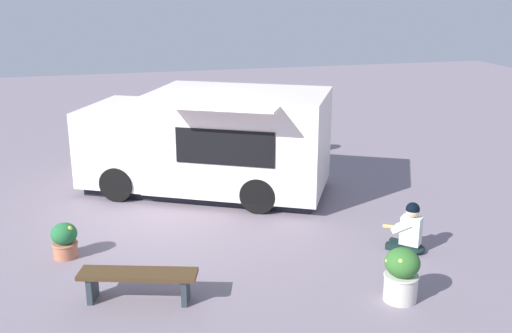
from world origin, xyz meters
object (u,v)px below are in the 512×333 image
plaza_bench (138,279)px  planter_flowering_side (65,240)px  planter_flowering_far (317,139)px  planter_flowering_near (401,274)px  person_customer (409,231)px  food_truck (210,144)px

plaza_bench → planter_flowering_side: bearing=121.3°
planter_flowering_far → planter_flowering_near: bearing=-101.6°
planter_flowering_near → planter_flowering_far: (1.62, 7.88, -0.10)m
person_customer → planter_flowering_far: person_customer is taller
planter_flowering_far → planter_flowering_side: planter_flowering_far is taller
person_customer → plaza_bench: size_ratio=0.51×
planter_flowering_near → planter_flowering_side: planter_flowering_near is taller
planter_flowering_far → planter_flowering_side: 8.19m
planter_flowering_near → food_truck: bearing=108.3°
food_truck → planter_flowering_side: 4.04m
planter_flowering_near → planter_flowering_side: 5.43m
person_customer → planter_flowering_near: bearing=-122.0°
planter_flowering_near → plaza_bench: bearing=165.8°
food_truck → planter_flowering_near: food_truck is taller
person_customer → planter_flowering_far: bearing=83.8°
planter_flowering_side → person_customer: bearing=-12.2°
planter_flowering_side → plaza_bench: planter_flowering_side is taller
food_truck → person_customer: 4.77m
person_customer → planter_flowering_side: 5.77m
planter_flowering_side → plaza_bench: 2.08m
planter_flowering_near → plaza_bench: (-3.64, 0.92, -0.06)m
person_customer → planter_flowering_side: person_customer is taller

